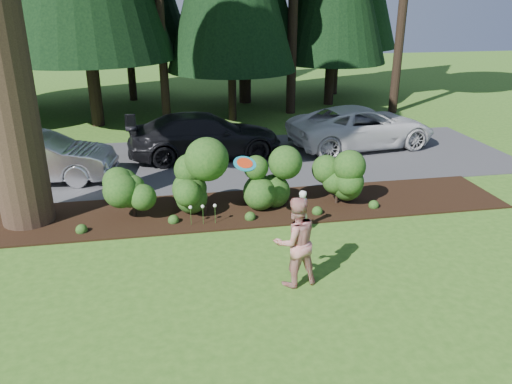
{
  "coord_description": "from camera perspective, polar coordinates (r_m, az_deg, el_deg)",
  "views": [
    {
      "loc": [
        -1.05,
        -8.91,
        5.32
      ],
      "look_at": [
        0.8,
        1.16,
        1.3
      ],
      "focal_mm": 35.0,
      "sensor_mm": 36.0,
      "label": 1
    }
  ],
  "objects": [
    {
      "name": "car_white_suv",
      "position": [
        19.17,
        11.99,
        7.3
      ],
      "size": [
        5.8,
        3.31,
        1.53
      ],
      "primitive_type": "imported",
      "rotation": [
        0.0,
        0.0,
        1.72
      ],
      "color": "silver",
      "rests_on": "driveway"
    },
    {
      "name": "car_dark_suv",
      "position": [
        17.58,
        -5.83,
        6.42
      ],
      "size": [
        5.46,
        2.51,
        1.55
      ],
      "primitive_type": "imported",
      "rotation": [
        0.0,
        0.0,
        1.64
      ],
      "color": "black",
      "rests_on": "driveway"
    },
    {
      "name": "ground",
      "position": [
        10.43,
        -3.23,
        -9.28
      ],
      "size": [
        80.0,
        80.0,
        0.0
      ],
      "primitive_type": "plane",
      "color": "#35641C",
      "rests_on": "ground"
    },
    {
      "name": "driveway",
      "position": [
        17.28,
        -6.45,
        3.4
      ],
      "size": [
        22.0,
        6.0,
        0.03
      ],
      "primitive_type": "cube",
      "color": "#38383A",
      "rests_on": "ground"
    },
    {
      "name": "shrub_row",
      "position": [
        12.99,
        -1.73,
        1.1
      ],
      "size": [
        6.53,
        1.6,
        1.61
      ],
      "color": "#1B4715",
      "rests_on": "ground"
    },
    {
      "name": "lily_cluster",
      "position": [
        12.32,
        -6.11,
        -1.76
      ],
      "size": [
        0.69,
        0.09,
        0.57
      ],
      "color": "#1B4715",
      "rests_on": "ground"
    },
    {
      "name": "car_silver_wagon",
      "position": [
        16.54,
        -23.73,
        3.64
      ],
      "size": [
        4.7,
        2.07,
        1.5
      ],
      "primitive_type": "imported",
      "rotation": [
        0.0,
        0.0,
        1.46
      ],
      "color": "silver",
      "rests_on": "driveway"
    },
    {
      "name": "frisbee",
      "position": [
        11.54,
        -1.29,
        3.27
      ],
      "size": [
        0.56,
        0.5,
        0.29
      ],
      "color": "teal",
      "rests_on": "ground"
    },
    {
      "name": "adult",
      "position": [
        9.68,
        4.52,
        -5.69
      ],
      "size": [
        1.0,
        0.84,
        1.84
      ],
      "primitive_type": "imported",
      "rotation": [
        0.0,
        0.0,
        3.32
      ],
      "color": "#AB1B16",
      "rests_on": "ground"
    },
    {
      "name": "child",
      "position": [
        12.0,
        5.21,
        -2.19
      ],
      "size": [
        0.46,
        0.39,
        1.06
      ],
      "primitive_type": "imported",
      "rotation": [
        0.0,
        0.0,
        3.55
      ],
      "color": "silver",
      "rests_on": "ground"
    },
    {
      "name": "mulch_bed",
      "position": [
        13.3,
        -5.04,
        -2.12
      ],
      "size": [
        16.0,
        2.5,
        0.05
      ],
      "primitive_type": "cube",
      "color": "black",
      "rests_on": "ground"
    }
  ]
}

